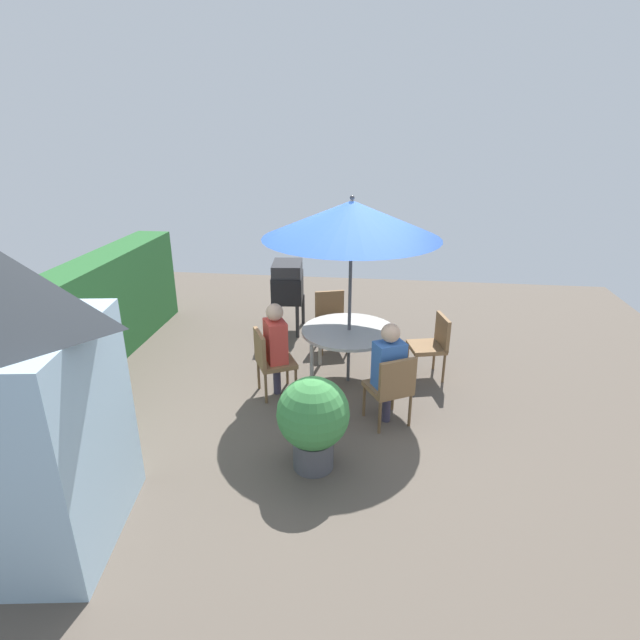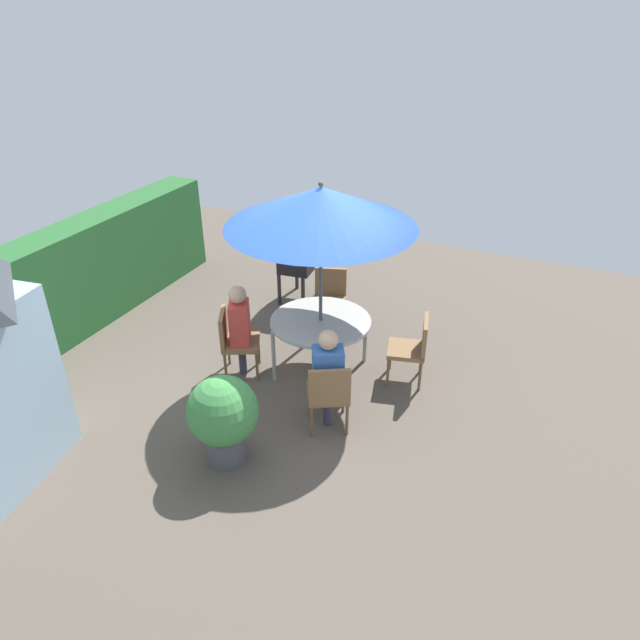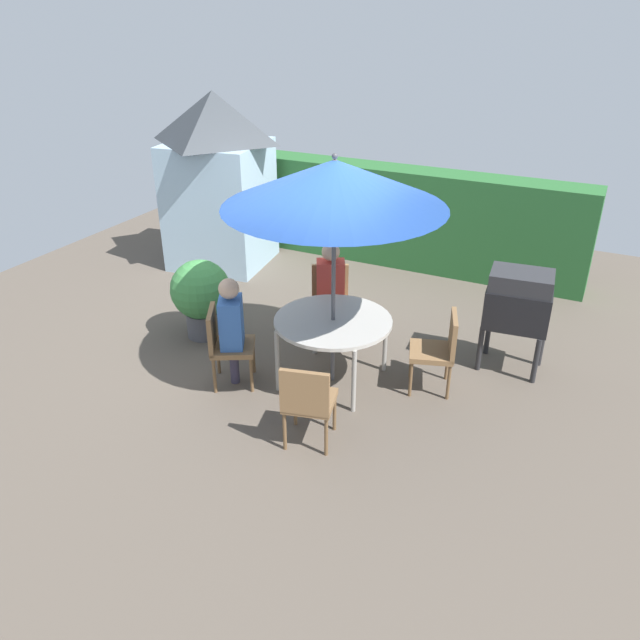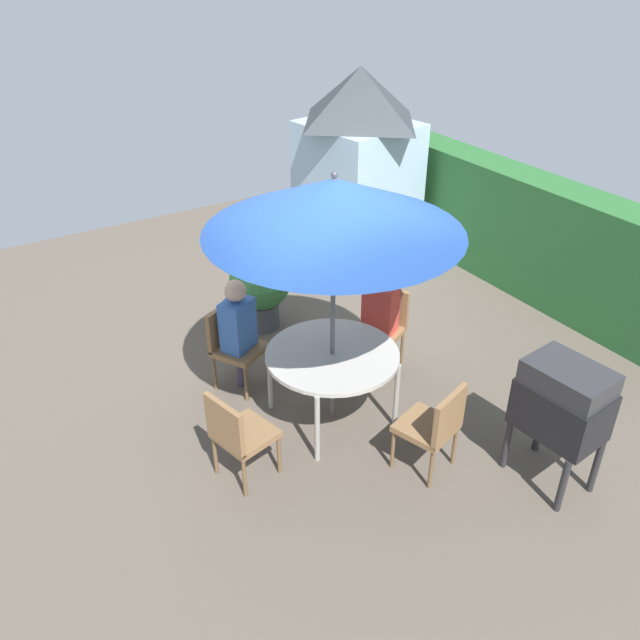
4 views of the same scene
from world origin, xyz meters
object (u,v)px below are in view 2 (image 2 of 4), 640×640
(chair_near_shed, at_px, (234,338))
(person_in_red, at_px, (239,320))
(person_in_blue, at_px, (328,368))
(patio_table, at_px, (321,324))
(chair_toward_hedge, at_px, (414,346))
(chair_toward_house, at_px, (330,295))
(chair_far_side, at_px, (329,392))
(potted_plant_by_shed, at_px, (223,415))
(bbq_grill, at_px, (299,250))
(patio_umbrella, at_px, (321,207))

(chair_near_shed, height_order, person_in_red, person_in_red)
(person_in_blue, bearing_deg, patio_table, 28.72)
(chair_toward_hedge, bearing_deg, chair_near_shed, 110.12)
(chair_near_shed, relative_size, chair_toward_house, 1.00)
(chair_far_side, relative_size, potted_plant_by_shed, 0.89)
(chair_near_shed, relative_size, person_in_red, 0.71)
(chair_far_side, height_order, chair_toward_hedge, same)
(bbq_grill, height_order, person_in_red, person_in_red)
(patio_table, bearing_deg, person_in_blue, -151.28)
(chair_near_shed, xyz_separation_m, person_in_red, (0.04, -0.08, 0.26))
(potted_plant_by_shed, bearing_deg, person_in_blue, -38.08)
(chair_far_side, distance_m, chair_toward_hedge, 1.44)
(chair_toward_house, xyz_separation_m, person_in_blue, (-2.06, -0.88, 0.26))
(bbq_grill, relative_size, person_in_red, 0.95)
(patio_umbrella, height_order, chair_toward_house, patio_umbrella)
(bbq_grill, distance_m, chair_toward_hedge, 2.74)
(chair_far_side, xyz_separation_m, chair_toward_house, (2.13, 0.92, 0.00))
(patio_umbrella, height_order, chair_toward_hedge, patio_umbrella)
(patio_umbrella, height_order, bbq_grill, patio_umbrella)
(patio_umbrella, bearing_deg, person_in_blue, -151.28)
(chair_far_side, distance_m, chair_toward_house, 2.32)
(chair_toward_house, xyz_separation_m, person_in_red, (-1.56, 0.56, 0.26))
(chair_toward_hedge, xyz_separation_m, chair_toward_house, (0.82, 1.50, 0.00))
(patio_umbrella, xyz_separation_m, person_in_blue, (-0.96, -0.53, -1.46))
(patio_umbrella, bearing_deg, bbq_grill, 33.78)
(bbq_grill, height_order, chair_near_shed, bbq_grill)
(patio_table, distance_m, chair_toward_hedge, 1.20)
(chair_near_shed, bearing_deg, patio_table, -63.13)
(patio_table, bearing_deg, person_in_red, 116.87)
(chair_near_shed, height_order, person_in_blue, person_in_blue)
(patio_umbrella, height_order, chair_far_side, patio_umbrella)
(patio_umbrella, relative_size, chair_toward_house, 2.82)
(person_in_red, height_order, person_in_blue, same)
(chair_near_shed, distance_m, chair_far_side, 1.64)
(chair_far_side, bearing_deg, chair_toward_house, 23.33)
(chair_toward_house, bearing_deg, bbq_grill, 51.92)
(chair_near_shed, height_order, chair_toward_house, same)
(person_in_red, bearing_deg, chair_toward_hedge, -70.14)
(bbq_grill, bearing_deg, person_in_red, -173.58)
(patio_umbrella, bearing_deg, patio_table, 90.00)
(patio_table, height_order, potted_plant_by_shed, potted_plant_by_shed)
(potted_plant_by_shed, xyz_separation_m, person_in_red, (1.46, 0.68, 0.20))
(chair_far_side, xyz_separation_m, chair_toward_hedge, (1.32, -0.58, 0.00))
(patio_umbrella, xyz_separation_m, person_in_red, (-0.46, 0.91, -1.46))
(chair_toward_house, relative_size, person_in_red, 0.71)
(chair_toward_hedge, bearing_deg, chair_toward_house, 61.46)
(patio_table, bearing_deg, chair_far_side, -151.28)
(bbq_grill, distance_m, chair_toward_house, 1.07)
(bbq_grill, distance_m, chair_far_side, 3.27)
(bbq_grill, relative_size, chair_toward_hedge, 1.33)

